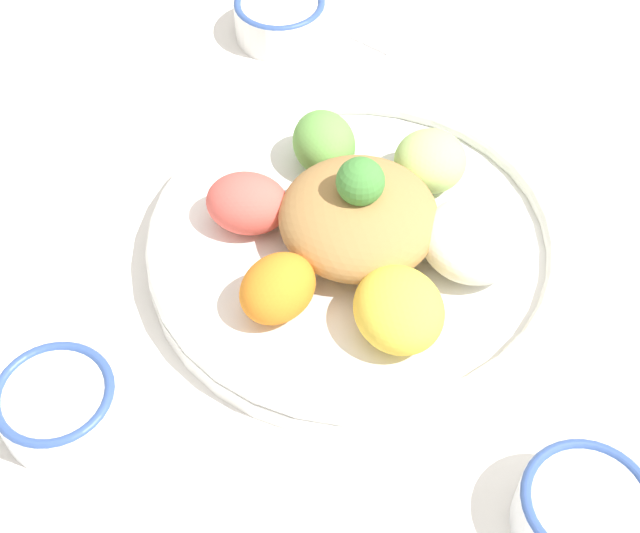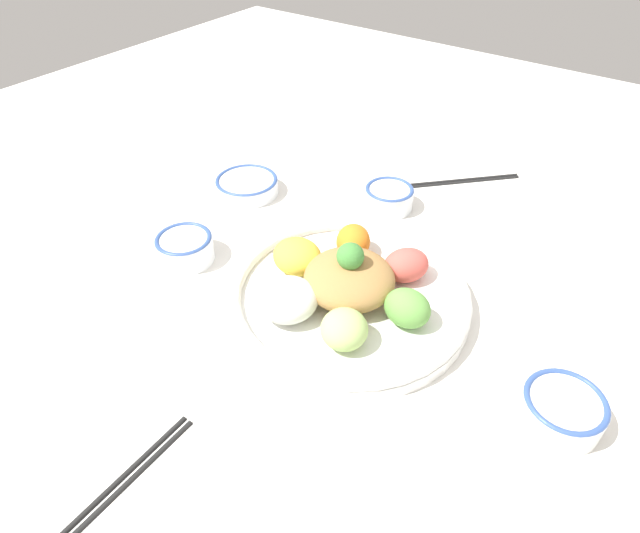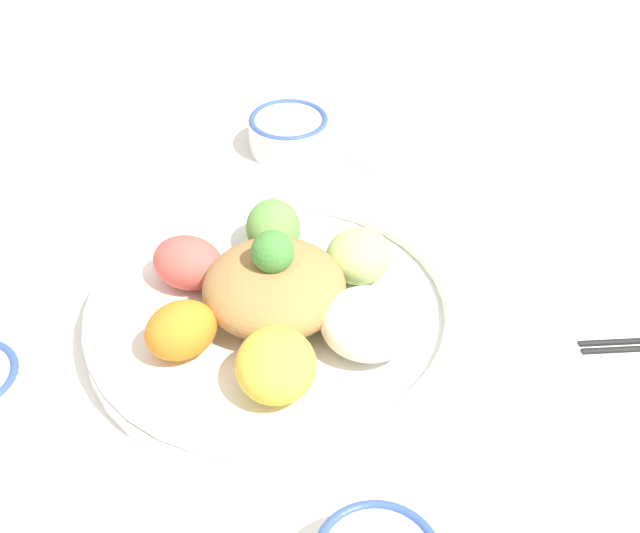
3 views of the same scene
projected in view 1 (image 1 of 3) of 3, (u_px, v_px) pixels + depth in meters
The scene contains 6 objects.
ground_plane at pixel (379, 261), 0.76m from camera, with size 2.40×2.40×0.00m, color white.
salad_platter at pixel (361, 236), 0.74m from camera, with size 0.35×0.35×0.11m.
sauce_bowl_red at pixel (583, 511), 0.59m from camera, with size 0.09×0.09×0.04m.
rice_bowl_blue at pixel (280, 16), 0.93m from camera, with size 0.10×0.10×0.04m.
sauce_bowl_dark at pixel (58, 404), 0.65m from camera, with size 0.09×0.09×0.04m.
serving_spoon_main at pixel (383, 47), 0.94m from camera, with size 0.12×0.09×0.01m.
Camera 1 is at (0.44, -0.19, 0.59)m, focal length 50.00 mm.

